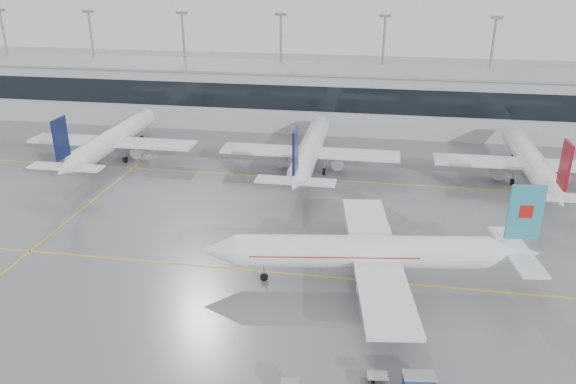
# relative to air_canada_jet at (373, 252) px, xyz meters

# --- Properties ---
(ground) EXTENTS (320.00, 320.00, 0.00)m
(ground) POSITION_rel_air_canada_jet_xyz_m (-11.41, 0.20, -3.70)
(ground) COLOR slate
(ground) RESTS_ON ground
(taxi_line_main) EXTENTS (120.00, 0.25, 0.01)m
(taxi_line_main) POSITION_rel_air_canada_jet_xyz_m (-11.41, 0.20, -3.70)
(taxi_line_main) COLOR #DDBE0D
(taxi_line_main) RESTS_ON ground
(taxi_line_north) EXTENTS (120.00, 0.25, 0.01)m
(taxi_line_north) POSITION_rel_air_canada_jet_xyz_m (-11.41, 30.20, -3.70)
(taxi_line_north) COLOR #DDBE0D
(taxi_line_north) RESTS_ON ground
(taxi_line_cross) EXTENTS (0.25, 60.00, 0.01)m
(taxi_line_cross) POSITION_rel_air_canada_jet_xyz_m (-41.41, 15.20, -3.70)
(taxi_line_cross) COLOR #DDBE0D
(taxi_line_cross) RESTS_ON ground
(terminal) EXTENTS (180.00, 15.00, 12.00)m
(terminal) POSITION_rel_air_canada_jet_xyz_m (-11.41, 62.20, 2.30)
(terminal) COLOR #AAAAAE
(terminal) RESTS_ON ground
(terminal_glass) EXTENTS (180.00, 0.20, 5.00)m
(terminal_glass) POSITION_rel_air_canada_jet_xyz_m (-11.41, 54.65, 3.80)
(terminal_glass) COLOR black
(terminal_glass) RESTS_ON ground
(terminal_roof) EXTENTS (182.00, 16.00, 0.40)m
(terminal_roof) POSITION_rel_air_canada_jet_xyz_m (-11.41, 62.20, 8.50)
(terminal_roof) COLOR gray
(terminal_roof) RESTS_ON ground
(light_masts) EXTENTS (156.40, 1.00, 22.60)m
(light_masts) POSITION_rel_air_canada_jet_xyz_m (-11.41, 68.20, 9.64)
(light_masts) COLOR gray
(light_masts) RESTS_ON ground
(air_canada_jet) EXTENTS (36.94, 29.89, 11.65)m
(air_canada_jet) POSITION_rel_air_canada_jet_xyz_m (0.00, 0.00, 0.00)
(air_canada_jet) COLOR white
(air_canada_jet) RESTS_ON ground
(parked_jet_b) EXTENTS (29.64, 36.96, 11.72)m
(parked_jet_b) POSITION_rel_air_canada_jet_xyz_m (-46.41, 33.89, 0.01)
(parked_jet_b) COLOR white
(parked_jet_b) RESTS_ON ground
(parked_jet_c) EXTENTS (29.64, 36.96, 11.72)m
(parked_jet_c) POSITION_rel_air_canada_jet_xyz_m (-11.41, 33.89, 0.01)
(parked_jet_c) COLOR white
(parked_jet_c) RESTS_ON ground
(parked_jet_d) EXTENTS (29.64, 36.96, 11.72)m
(parked_jet_d) POSITION_rel_air_canada_jet_xyz_m (23.59, 33.89, 0.01)
(parked_jet_d) COLOR white
(parked_jet_d) RESTS_ON ground
(baggage_cart) EXTENTS (2.85, 1.83, 1.66)m
(baggage_cart) POSITION_rel_air_canada_jet_xyz_m (4.32, -16.53, -2.73)
(baggage_cart) COLOR gray
(baggage_cart) RESTS_ON ground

